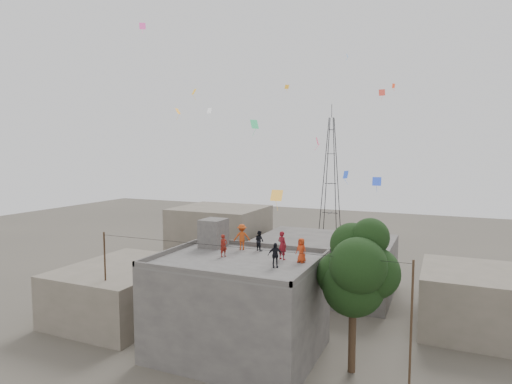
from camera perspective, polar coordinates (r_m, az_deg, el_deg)
ground at (r=29.48m, az=-2.43°, el=-20.55°), size 140.00×140.00×0.00m
main_building at (r=28.28m, az=-2.45°, el=-14.99°), size 10.00×8.00×6.10m
parapet at (r=27.34m, az=-2.48°, el=-8.68°), size 10.00×8.00×0.30m
stair_head_box at (r=30.86m, az=-5.69°, el=-5.46°), size 1.60×1.80×2.00m
neighbor_west at (r=36.07m, az=-17.22°, el=-12.44°), size 8.00×10.00×4.00m
neighbor_north at (r=40.37m, az=9.13°, el=-9.61°), size 12.00×9.00×5.00m
neighbor_northwest at (r=46.29m, az=-4.81°, el=-6.34°), size 9.00×8.00×7.00m
neighbor_east at (r=35.49m, az=26.94°, el=-12.75°), size 7.00×8.00×4.40m
tree at (r=25.67m, az=13.30°, el=-10.10°), size 4.90×4.60×9.10m
utility_line at (r=26.76m, az=-2.69°, el=-14.43°), size 20.12×0.62×7.40m
transmission_tower at (r=65.80m, az=9.92°, el=1.97°), size 2.97×2.97×20.01m
person_red_adult at (r=27.23m, az=3.50°, el=-7.11°), size 0.77×0.65×1.81m
person_orange_child at (r=26.66m, az=6.06°, el=-7.73°), size 0.86×0.70×1.51m
person_dark_child at (r=29.62m, az=0.45°, el=-6.50°), size 0.84×0.78×1.39m
person_dark_adult at (r=25.42m, az=2.55°, el=-8.40°), size 0.92×0.75×1.47m
person_orange_adult at (r=29.89m, az=-1.89°, el=-6.00°), size 1.33×1.12×1.78m
person_red_child at (r=28.00m, az=-4.35°, el=-7.14°), size 0.55×0.63×1.45m
kites at (r=31.02m, az=2.61°, el=9.53°), size 17.39×16.57×12.02m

